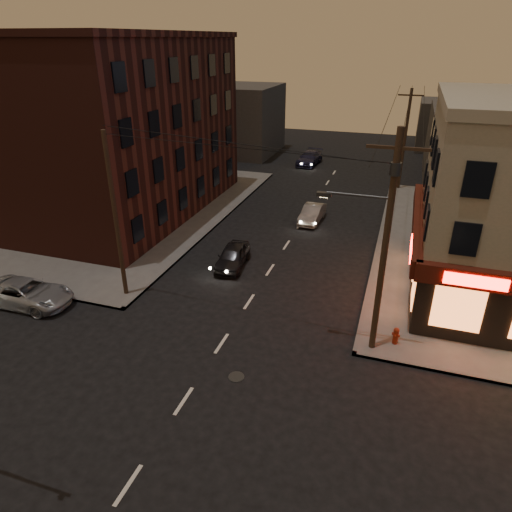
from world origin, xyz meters
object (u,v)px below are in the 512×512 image
at_px(suv_cross, 27,293).
at_px(fire_hydrant, 396,335).
at_px(sedan_mid, 312,214).
at_px(sedan_near, 233,256).
at_px(sedan_far, 309,158).

height_order(suv_cross, fire_hydrant, suv_cross).
bearing_deg(sedan_mid, fire_hydrant, -61.66).
xyz_separation_m(sedan_near, sedan_far, (-0.90, 26.75, 0.04)).
xyz_separation_m(sedan_mid, sedan_far, (-4.05, 17.53, 0.07)).
height_order(sedan_mid, fire_hydrant, sedan_mid).
distance_m(sedan_mid, sedan_far, 17.99).
xyz_separation_m(suv_cross, sedan_near, (8.88, 7.78, -0.01)).
height_order(sedan_near, fire_hydrant, sedan_near).
bearing_deg(sedan_near, sedan_mid, 65.63).
bearing_deg(sedan_mid, sedan_near, -106.32).
distance_m(suv_cross, sedan_far, 35.44).
bearing_deg(fire_hydrant, suv_cross, -172.83).
bearing_deg(sedan_near, fire_hydrant, -33.31).
relative_size(sedan_mid, sedan_far, 0.80).
bearing_deg(sedan_far, sedan_mid, -72.15).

